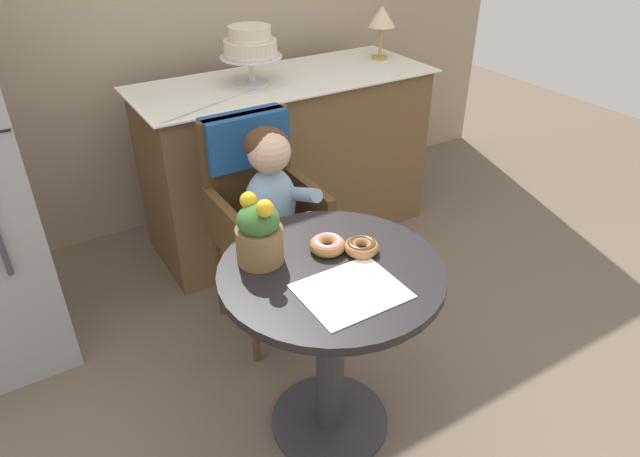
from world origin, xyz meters
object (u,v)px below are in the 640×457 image
Objects in this scene: cafe_table at (331,319)px; table_lamp at (382,19)px; wicker_chair at (258,192)px; donut_mid at (362,246)px; seated_child at (274,199)px; flower_vase at (259,232)px; donut_front at (328,244)px; tiered_cake_stand at (250,46)px.

cafe_table is 2.53× the size of table_lamp.
wicker_chair reaches higher than donut_mid.
seated_child and flower_vase have the same top height.
cafe_table is at bearing -99.24° from seated_child.
donut_front reaches higher than cafe_table.
seated_child is 0.55m from donut_mid.
donut_mid is at bearing -36.02° from donut_front.
cafe_table is 6.08× the size of donut_front.
donut_front is (-0.05, -0.48, 0.07)m from seated_child.
table_lamp is at bearing 35.71° from seated_child.
flower_vase reaches higher than donut_mid.
tiered_cake_stand is at bearing 64.86° from flower_vase.
table_lamp is at bearing 51.58° from donut_mid.
donut_mid is (0.04, -0.70, 0.10)m from wicker_chair.
flower_vase is (-0.30, 0.13, 0.08)m from donut_mid.
donut_front is at bearing 65.20° from cafe_table.
seated_child is at bearing 83.88° from donut_front.
wicker_chair is 8.06× the size of donut_front.
cafe_table is at bearing -131.24° from table_lamp.
donut_front is at bearing -17.53° from flower_vase.
tiered_cake_stand is 1.05× the size of table_lamp.
donut_mid is 0.40× the size of table_lamp.
wicker_chair is at bearing 90.00° from seated_child.
wicker_chair is 3.97× the size of flower_vase.
tiered_cake_stand is (0.33, 1.21, 0.34)m from donut_front.
wicker_chair is (0.09, 0.72, 0.13)m from cafe_table.
tiered_cake_stand reaches higher than donut_front.
flower_vase is at bearing -138.57° from table_lamp.
donut_front is 1.30m from tiered_cake_stand.
wicker_chair is 3.35× the size of table_lamp.
table_lamp is at bearing 47.83° from donut_front.
table_lamp reaches higher than tiered_cake_stand.
table_lamp is (1.09, 0.78, 0.44)m from seated_child.
flower_vase is (-0.26, -0.56, 0.19)m from wicker_chair.
tiered_cake_stand reaches higher than donut_mid.
tiered_cake_stand is at bearing 79.47° from donut_mid.
table_lamp reaches higher than wicker_chair.
donut_mid is at bearing -83.38° from wicker_chair.
cafe_table is 0.27m from donut_mid.
tiered_cake_stand is at bearing 74.20° from cafe_table.
wicker_chair is 1.34m from table_lamp.
flower_vase is at bearing -122.61° from seated_child.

